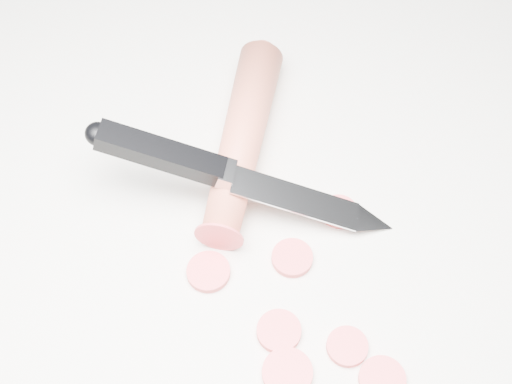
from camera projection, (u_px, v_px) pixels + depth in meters
ground at (245, 255)px, 0.58m from camera, size 2.40×2.40×0.00m
carrot at (242, 139)px, 0.61m from camera, size 0.16×0.16×0.04m
carrot_slice_0 at (287, 373)px, 0.52m from camera, size 0.04×0.04×0.01m
carrot_slice_1 at (279, 331)px, 0.54m from camera, size 0.03×0.03×0.01m
carrot_slice_2 at (292, 258)px, 0.57m from camera, size 0.03×0.03×0.01m
carrot_slice_3 at (347, 346)px, 0.53m from camera, size 0.03×0.03×0.01m
carrot_slice_4 at (339, 212)px, 0.59m from camera, size 0.03×0.03×0.01m
carrot_slice_5 at (208, 272)px, 0.57m from camera, size 0.03×0.03×0.01m
carrot_slice_6 at (382, 379)px, 0.52m from camera, size 0.03×0.03×0.01m
kitchen_knife at (244, 177)px, 0.57m from camera, size 0.20×0.20×0.08m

